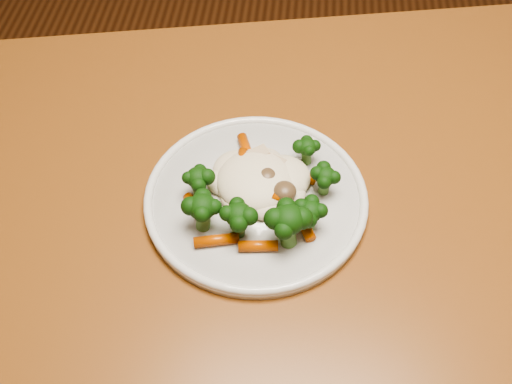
% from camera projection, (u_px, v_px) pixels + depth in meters
% --- Properties ---
extents(dining_table, '(1.35, 1.04, 0.75)m').
position_uv_depth(dining_table, '(307.00, 296.00, 0.76)').
color(dining_table, brown).
rests_on(dining_table, ground).
extents(plate, '(0.25, 0.25, 0.01)m').
position_uv_depth(plate, '(256.00, 200.00, 0.72)').
color(plate, silver).
rests_on(plate, dining_table).
extents(meal, '(0.18, 0.17, 0.05)m').
position_uv_depth(meal, '(260.00, 193.00, 0.70)').
color(meal, '#F2E3C1').
rests_on(meal, plate).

